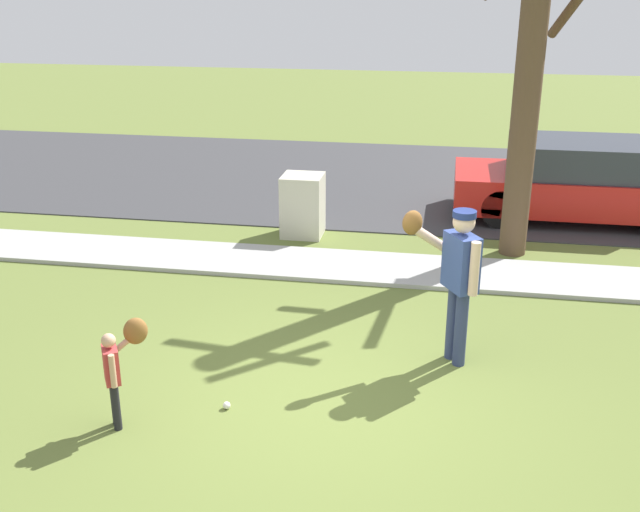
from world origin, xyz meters
TOP-DOWN VIEW (x-y plane):
  - ground_plane at (0.00, 3.50)m, footprint 48.00×48.00m
  - sidewalk_strip at (0.00, 3.60)m, footprint 36.00×1.20m
  - road_surface at (0.00, 8.60)m, footprint 36.00×6.80m
  - person_adult at (1.21, 1.09)m, footprint 0.85×0.53m
  - person_child at (-1.75, -0.63)m, footprint 0.39×0.52m
  - baseball at (-0.89, -0.25)m, footprint 0.07×0.07m
  - utility_cabinet at (-1.17, 4.93)m, footprint 0.63×0.62m
  - street_tree_near at (2.09, 4.65)m, footprint 1.85×1.88m
  - parked_hatchback_red at (3.20, 6.59)m, footprint 4.00×1.75m

SIDE VIEW (x-z plane):
  - ground_plane at x=0.00m, z-range 0.00..0.00m
  - road_surface at x=0.00m, z-range 0.00..0.02m
  - sidewalk_strip at x=0.00m, z-range 0.00..0.06m
  - baseball at x=-0.89m, z-range 0.00..0.07m
  - utility_cabinet at x=-1.17m, z-range 0.00..0.98m
  - person_child at x=-1.75m, z-range 0.15..1.15m
  - parked_hatchback_red at x=3.20m, z-range 0.00..1.32m
  - person_adult at x=1.21m, z-range 0.21..1.91m
  - street_tree_near at x=2.09m, z-range 0.17..5.66m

